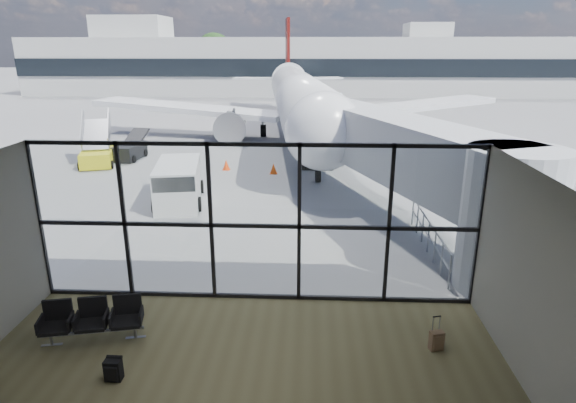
# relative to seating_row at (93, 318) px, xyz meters

# --- Properties ---
(ground) EXTENTS (220.00, 220.00, 0.00)m
(ground) POSITION_rel_seating_row_xyz_m (3.74, 42.18, -0.58)
(ground) COLOR slate
(ground) RESTS_ON ground
(lounge_shell) EXTENTS (12.02, 8.01, 4.51)m
(lounge_shell) POSITION_rel_seating_row_xyz_m (3.74, -2.62, 2.07)
(lounge_shell) COLOR #6B6443
(lounge_shell) RESTS_ON ground
(glass_curtain_wall) EXTENTS (12.10, 0.12, 4.50)m
(glass_curtain_wall) POSITION_rel_seating_row_xyz_m (3.74, 2.18, 1.66)
(glass_curtain_wall) COLOR white
(glass_curtain_wall) RESTS_ON ground
(jet_bridge) EXTENTS (8.00, 16.50, 4.33)m
(jet_bridge) POSITION_rel_seating_row_xyz_m (8.64, 9.26, 2.18)
(jet_bridge) COLOR #A8ABAD
(jet_bridge) RESTS_ON ground
(apron_railing) EXTENTS (0.06, 5.46, 1.11)m
(apron_railing) POSITION_rel_seating_row_xyz_m (9.34, 5.68, 0.13)
(apron_railing) COLOR gray
(apron_railing) RESTS_ON ground
(far_terminal) EXTENTS (80.00, 12.20, 11.00)m
(far_terminal) POSITION_rel_seating_row_xyz_m (3.16, 64.15, 3.62)
(far_terminal) COLOR #A5A5A0
(far_terminal) RESTS_ON ground
(tree_0) EXTENTS (4.95, 4.95, 7.12)m
(tree_0) POSITION_rel_seating_row_xyz_m (-41.26, 74.18, 4.05)
(tree_0) COLOR #382619
(tree_0) RESTS_ON ground
(tree_1) EXTENTS (5.61, 5.61, 8.07)m
(tree_1) POSITION_rel_seating_row_xyz_m (-35.26, 74.18, 4.67)
(tree_1) COLOR #382619
(tree_1) RESTS_ON ground
(tree_2) EXTENTS (6.27, 6.27, 9.03)m
(tree_2) POSITION_rel_seating_row_xyz_m (-29.26, 74.18, 5.29)
(tree_2) COLOR #382619
(tree_2) RESTS_ON ground
(tree_3) EXTENTS (4.95, 4.95, 7.12)m
(tree_3) POSITION_rel_seating_row_xyz_m (-23.26, 74.18, 4.05)
(tree_3) COLOR #382619
(tree_3) RESTS_ON ground
(tree_4) EXTENTS (5.61, 5.61, 8.07)m
(tree_4) POSITION_rel_seating_row_xyz_m (-17.26, 74.18, 4.67)
(tree_4) COLOR #382619
(tree_4) RESTS_ON ground
(tree_5) EXTENTS (6.27, 6.27, 9.03)m
(tree_5) POSITION_rel_seating_row_xyz_m (-11.26, 74.18, 5.29)
(tree_5) COLOR #382619
(tree_5) RESTS_ON ground
(seating_row) EXTENTS (2.38, 1.12, 1.05)m
(seating_row) POSITION_rel_seating_row_xyz_m (0.00, 0.00, 0.00)
(seating_row) COLOR gray
(seating_row) RESTS_ON ground
(backpack) EXTENTS (0.36, 0.33, 0.53)m
(backpack) POSITION_rel_seating_row_xyz_m (1.07, -1.50, -0.33)
(backpack) COLOR black
(backpack) RESTS_ON ground
(suitcase) EXTENTS (0.35, 0.29, 0.86)m
(suitcase) POSITION_rel_seating_row_xyz_m (8.25, -0.08, -0.33)
(suitcase) COLOR brown
(suitcase) RESTS_ON ground
(airliner) EXTENTS (32.53, 37.79, 9.74)m
(airliner) POSITION_rel_seating_row_xyz_m (4.18, 29.04, 2.38)
(airliner) COLOR white
(airliner) RESTS_ON ground
(service_van) EXTENTS (2.64, 4.49, 1.84)m
(service_van) POSITION_rel_seating_row_xyz_m (-0.74, 10.70, 0.36)
(service_van) COLOR silver
(service_van) RESTS_ON ground
(belt_loader) EXTENTS (1.60, 3.65, 1.65)m
(belt_loader) POSITION_rel_seating_row_xyz_m (-6.22, 19.52, -0.03)
(belt_loader) COLOR black
(belt_loader) RESTS_ON ground
(mobile_stairs) EXTENTS (2.65, 3.89, 2.51)m
(mobile_stairs) POSITION_rel_seating_row_xyz_m (-7.60, 17.81, 0.02)
(mobile_stairs) COLOR gold
(mobile_stairs) RESTS_ON ground
(traffic_cone_a) EXTENTS (0.42, 0.42, 0.60)m
(traffic_cone_a) POSITION_rel_seating_row_xyz_m (0.35, 16.98, -0.30)
(traffic_cone_a) COLOR #FF410D
(traffic_cone_a) RESTS_ON ground
(traffic_cone_c) EXTENTS (0.41, 0.41, 0.59)m
(traffic_cone_c) POSITION_rel_seating_row_xyz_m (3.16, 16.24, -0.30)
(traffic_cone_c) COLOR #F14F0C
(traffic_cone_c) RESTS_ON ground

